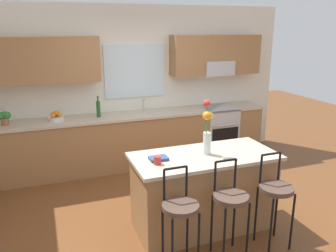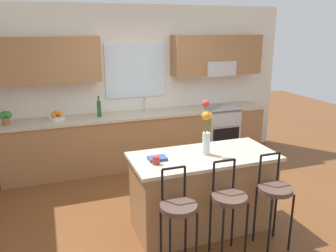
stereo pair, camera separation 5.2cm
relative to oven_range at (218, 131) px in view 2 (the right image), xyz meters
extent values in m
plane|color=brown|center=(-1.48, -1.68, -0.46)|extent=(14.00, 14.00, 0.00)
cube|color=silver|center=(-1.48, 0.38, 0.89)|extent=(5.60, 0.12, 2.70)
cube|color=#996B42|center=(-2.94, 0.15, 1.39)|extent=(1.67, 0.34, 0.70)
cube|color=#996B42|center=(-0.01, 0.15, 1.39)|extent=(1.67, 0.34, 0.70)
cube|color=silver|center=(-1.48, 0.31, 1.14)|extent=(1.06, 0.03, 0.90)
cube|color=#B7BABC|center=(0.00, 0.12, 1.16)|extent=(0.56, 0.36, 0.26)
cube|color=#996B42|center=(-1.48, 0.02, -0.02)|extent=(4.50, 0.60, 0.88)
cube|color=#BCAD93|center=(-1.48, 0.02, 0.44)|extent=(4.56, 0.64, 0.04)
cube|color=#B7BABC|center=(-1.38, 0.02, 0.39)|extent=(0.54, 0.38, 0.11)
cylinder|color=#B7BABC|center=(-1.38, 0.18, 0.57)|extent=(0.02, 0.02, 0.22)
cylinder|color=#B7BABC|center=(-1.38, 0.12, 0.68)|extent=(0.02, 0.12, 0.02)
cube|color=#B7BABC|center=(0.00, 0.00, 0.00)|extent=(0.60, 0.60, 0.92)
cube|color=black|center=(0.00, -0.29, -0.06)|extent=(0.52, 0.02, 0.40)
cylinder|color=#B7BABC|center=(0.00, -0.33, 0.20)|extent=(0.50, 0.02, 0.02)
cube|color=#996B42|center=(-1.33, -2.13, -0.02)|extent=(1.60, 0.71, 0.88)
cube|color=#BCAD93|center=(-1.33, -2.13, 0.44)|extent=(1.68, 0.79, 0.04)
cylinder|color=black|center=(-2.01, -2.88, -0.13)|extent=(0.02, 0.02, 0.66)
cylinder|color=black|center=(-1.74, -2.88, -0.13)|extent=(0.02, 0.02, 0.66)
cylinder|color=black|center=(-2.01, -2.61, -0.13)|extent=(0.02, 0.02, 0.66)
cylinder|color=black|center=(-1.74, -2.61, -0.13)|extent=(0.02, 0.02, 0.66)
cylinder|color=#4C382D|center=(-1.88, -2.75, 0.23)|extent=(0.36, 0.36, 0.05)
cylinder|color=black|center=(-1.99, -2.61, 0.41)|extent=(0.02, 0.02, 0.32)
cylinder|color=black|center=(-1.76, -2.61, 0.41)|extent=(0.02, 0.02, 0.32)
cylinder|color=black|center=(-1.88, -2.61, 0.57)|extent=(0.23, 0.02, 0.02)
cylinder|color=black|center=(-1.46, -2.88, -0.13)|extent=(0.02, 0.02, 0.66)
cylinder|color=black|center=(-1.19, -2.88, -0.13)|extent=(0.02, 0.02, 0.66)
cylinder|color=black|center=(-1.46, -2.61, -0.13)|extent=(0.02, 0.02, 0.66)
cylinder|color=black|center=(-1.19, -2.61, -0.13)|extent=(0.02, 0.02, 0.66)
cylinder|color=#4C382D|center=(-1.33, -2.75, 0.23)|extent=(0.36, 0.36, 0.05)
cylinder|color=black|center=(-1.44, -2.61, 0.41)|extent=(0.02, 0.02, 0.32)
cylinder|color=black|center=(-1.21, -2.61, 0.41)|extent=(0.02, 0.02, 0.32)
cylinder|color=black|center=(-1.33, -2.61, 0.57)|extent=(0.23, 0.02, 0.02)
cylinder|color=black|center=(-0.91, -2.88, -0.13)|extent=(0.02, 0.02, 0.66)
cylinder|color=black|center=(-0.64, -2.88, -0.13)|extent=(0.02, 0.02, 0.66)
cylinder|color=black|center=(-0.91, -2.61, -0.13)|extent=(0.02, 0.02, 0.66)
cylinder|color=black|center=(-0.64, -2.61, -0.13)|extent=(0.02, 0.02, 0.66)
cylinder|color=#4C382D|center=(-0.78, -2.75, 0.23)|extent=(0.36, 0.36, 0.05)
cylinder|color=black|center=(-0.89, -2.61, 0.41)|extent=(0.02, 0.02, 0.32)
cylinder|color=black|center=(-0.66, -2.61, 0.41)|extent=(0.02, 0.02, 0.32)
cylinder|color=black|center=(-0.78, -2.61, 0.57)|extent=(0.23, 0.02, 0.02)
cylinder|color=silver|center=(-1.29, -2.11, 0.59)|extent=(0.09, 0.09, 0.26)
cylinder|color=#3D722D|center=(-1.27, -2.11, 0.73)|extent=(0.01, 0.01, 0.38)
sphere|color=yellow|center=(-1.27, -2.11, 0.92)|extent=(0.07, 0.07, 0.07)
cylinder|color=#3D722D|center=(-1.30, -2.09, 0.80)|extent=(0.01, 0.01, 0.52)
sphere|color=red|center=(-1.30, -2.09, 1.06)|extent=(0.08, 0.08, 0.08)
cylinder|color=#3D722D|center=(-1.32, -2.14, 0.73)|extent=(0.01, 0.01, 0.39)
sphere|color=orange|center=(-1.32, -2.14, 0.92)|extent=(0.10, 0.10, 0.10)
cylinder|color=#A52D28|center=(-1.93, -2.21, 0.51)|extent=(0.08, 0.08, 0.09)
cube|color=navy|center=(-1.87, -2.09, 0.48)|extent=(0.20, 0.15, 0.03)
cylinder|color=silver|center=(-2.84, 0.02, 0.49)|extent=(0.24, 0.24, 0.06)
sphere|color=orange|center=(-2.79, 0.02, 0.56)|extent=(0.07, 0.07, 0.07)
sphere|color=orange|center=(-2.83, 0.08, 0.56)|extent=(0.07, 0.07, 0.07)
sphere|color=orange|center=(-2.89, 0.06, 0.56)|extent=(0.07, 0.07, 0.07)
sphere|color=orange|center=(-2.89, -0.01, 0.56)|extent=(0.07, 0.07, 0.07)
sphere|color=orange|center=(-2.84, 0.02, 0.59)|extent=(0.07, 0.07, 0.07)
cylinder|color=#1E5923|center=(-2.18, 0.02, 0.59)|extent=(0.06, 0.06, 0.26)
cylinder|color=#1E5923|center=(-2.18, 0.02, 0.76)|extent=(0.03, 0.03, 0.07)
cylinder|color=black|center=(-2.18, 0.02, 0.80)|extent=(0.03, 0.03, 0.02)
cylinder|color=#9E5B3D|center=(-3.57, 0.02, 0.52)|extent=(0.11, 0.11, 0.11)
sphere|color=#2D7A33|center=(-3.57, 0.02, 0.63)|extent=(0.09, 0.09, 0.09)
sphere|color=#2D7A33|center=(-3.61, 0.03, 0.60)|extent=(0.12, 0.12, 0.12)
sphere|color=#2D7A33|center=(-3.53, 0.01, 0.61)|extent=(0.11, 0.11, 0.11)
camera|label=1|loc=(-3.01, -5.46, 1.87)|focal=36.85mm
camera|label=2|loc=(-2.96, -5.48, 1.87)|focal=36.85mm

